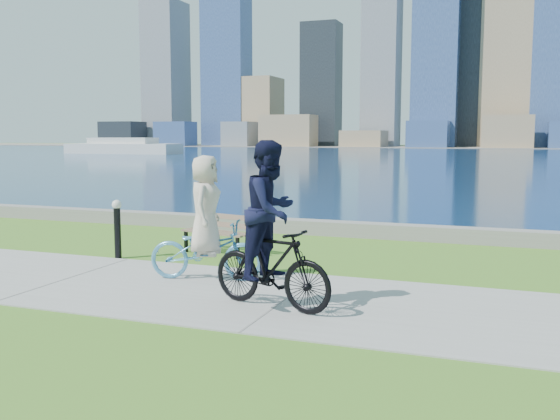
{
  "coord_description": "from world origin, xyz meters",
  "views": [
    {
      "loc": [
        3.11,
        -8.66,
        2.47
      ],
      "look_at": [
        -0.88,
        2.08,
        1.1
      ],
      "focal_mm": 40.0,
      "sensor_mm": 36.0,
      "label": 1
    }
  ],
  "objects_px": {
    "bollard_lamp": "(117,225)",
    "park_bench": "(219,230)",
    "cyclist_man": "(271,239)",
    "cyclist_woman": "(206,234)"
  },
  "relations": [
    {
      "from": "cyclist_woman",
      "to": "cyclist_man",
      "type": "relative_size",
      "value": 0.89
    },
    {
      "from": "cyclist_woman",
      "to": "park_bench",
      "type": "bearing_deg",
      "value": 8.41
    },
    {
      "from": "bollard_lamp",
      "to": "park_bench",
      "type": "bearing_deg",
      "value": 35.53
    },
    {
      "from": "park_bench",
      "to": "bollard_lamp",
      "type": "height_order",
      "value": "bollard_lamp"
    },
    {
      "from": "bollard_lamp",
      "to": "cyclist_man",
      "type": "bearing_deg",
      "value": -29.27
    },
    {
      "from": "park_bench",
      "to": "cyclist_woman",
      "type": "bearing_deg",
      "value": -55.57
    },
    {
      "from": "cyclist_woman",
      "to": "cyclist_man",
      "type": "height_order",
      "value": "cyclist_man"
    },
    {
      "from": "bollard_lamp",
      "to": "cyclist_man",
      "type": "relative_size",
      "value": 0.5
    },
    {
      "from": "bollard_lamp",
      "to": "cyclist_man",
      "type": "xyz_separation_m",
      "value": [
        4.24,
        -2.37,
        0.34
      ]
    },
    {
      "from": "cyclist_man",
      "to": "cyclist_woman",
      "type": "bearing_deg",
      "value": 67.38
    }
  ]
}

